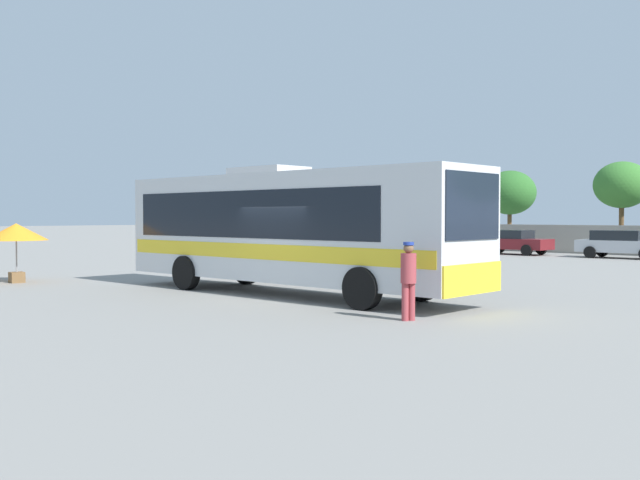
% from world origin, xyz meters
% --- Properties ---
extents(ground_plane, '(300.00, 300.00, 0.00)m').
position_xyz_m(ground_plane, '(0.00, 10.00, 0.00)').
color(ground_plane, gray).
extents(coach_bus_silver_yellow, '(12.02, 2.93, 3.68)m').
position_xyz_m(coach_bus_silver_yellow, '(-0.80, 0.62, 1.96)').
color(coach_bus_silver_yellow, silver).
rests_on(coach_bus_silver_yellow, ground_plane).
extents(attendant_by_bus_door, '(0.45, 0.45, 1.69)m').
position_xyz_m(attendant_by_bus_door, '(4.92, -1.16, 0.96)').
color(attendant_by_bus_door, '#99383D').
rests_on(attendant_by_bus_door, ground_plane).
extents(vendor_umbrella_near_gate_orange, '(2.07, 2.07, 2.01)m').
position_xyz_m(vendor_umbrella_near_gate_orange, '(-9.94, -3.31, 1.68)').
color(vendor_umbrella_near_gate_orange, gray).
rests_on(vendor_umbrella_near_gate_orange, ground_plane).
extents(parked_car_leftmost_black, '(4.53, 2.22, 1.51)m').
position_xyz_m(parked_car_leftmost_black, '(-12.38, 24.98, 0.80)').
color(parked_car_leftmost_black, black).
rests_on(parked_car_leftmost_black, ground_plane).
extents(parked_car_second_maroon, '(4.40, 2.01, 1.43)m').
position_xyz_m(parked_car_second_maroon, '(-7.07, 24.68, 0.77)').
color(parked_car_second_maroon, maroon).
rests_on(parked_car_second_maroon, ground_plane).
extents(parked_car_third_silver, '(4.65, 2.15, 1.49)m').
position_xyz_m(parked_car_third_silver, '(-0.82, 25.11, 0.79)').
color(parked_car_third_silver, '#B7BABF').
rests_on(parked_car_third_silver, ground_plane).
extents(roadside_tree_left, '(3.91, 3.91, 5.69)m').
position_xyz_m(roadside_tree_left, '(-13.18, 35.26, 4.02)').
color(roadside_tree_left, brown).
rests_on(roadside_tree_left, ground_plane).
extents(roadside_tree_midleft, '(3.61, 3.61, 5.84)m').
position_xyz_m(roadside_tree_midleft, '(-4.37, 34.11, 4.29)').
color(roadside_tree_midleft, brown).
rests_on(roadside_tree_midleft, ground_plane).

